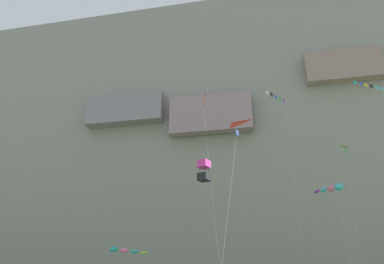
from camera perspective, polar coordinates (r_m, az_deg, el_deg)
name	(u,v)px	position (r m, az deg, el deg)	size (l,w,h in m)	color
cliff_face	(219,145)	(82.31, 4.46, -2.21)	(180.00, 27.29, 68.51)	gray
kite_banner_mid_center	(371,92)	(56.52, 27.62, 5.86)	(5.25, 7.26, 30.80)	black
kite_delta_upper_right	(349,155)	(52.07, 24.72, -3.42)	(2.94, 2.89, 20.81)	#8CCC33
kite_box_mid_left	(204,171)	(36.50, 2.01, -6.47)	(3.38, 1.82, 15.66)	#CC3399
kite_windsock_low_center	(123,250)	(41.56, -11.36, -18.76)	(5.48, 3.93, 7.49)	teal
kite_banner_far_right	(277,104)	(54.74, 14.00, 4.51)	(3.30, 6.11, 30.82)	black
kite_windsock_upper_mid	(332,188)	(47.28, 22.23, -8.69)	(3.18, 6.70, 15.32)	#38B2D1
kite_banner_near_cliff	(206,108)	(41.81, 2.32, 4.06)	(2.43, 4.55, 24.82)	black
kite_delta_high_center	(232,132)	(24.99, 6.74, 0.04)	(2.35, 4.83, 13.95)	red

